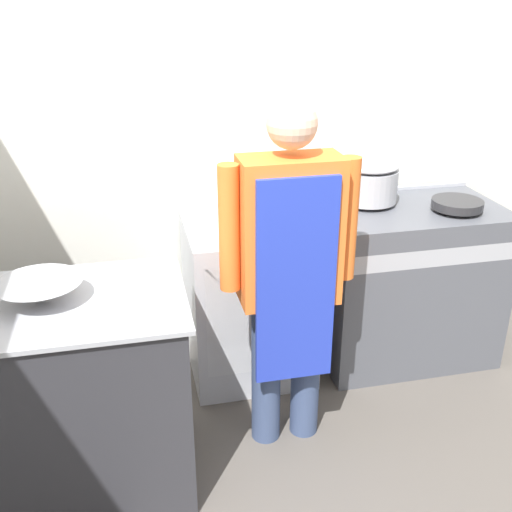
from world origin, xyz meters
name	(u,v)px	position (x,y,z in m)	size (l,w,h in m)	color
wall_back	(212,127)	(0.00, 1.80, 1.35)	(8.00, 0.05, 2.70)	silver
prep_counter	(41,399)	(-0.93, 0.72, 0.46)	(1.27, 0.69, 0.91)	#2D2D33
stove	(404,282)	(1.06, 1.39, 0.47)	(1.01, 0.66, 0.95)	#4C4F56
fridge_unit	(248,299)	(0.12, 1.42, 0.45)	(0.67, 0.65, 0.90)	silver
person_cook	(289,264)	(0.18, 0.80, 0.94)	(0.62, 0.24, 1.66)	#38476B
mixing_bowl	(40,292)	(-0.87, 0.73, 0.96)	(0.34, 0.34, 0.09)	#9EA0A8
stock_pot	(369,180)	(0.83, 1.51, 1.07)	(0.32, 0.32, 0.23)	#9EA0A8
saute_pan	(457,204)	(1.26, 1.28, 0.98)	(0.28, 0.28, 0.05)	#262628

